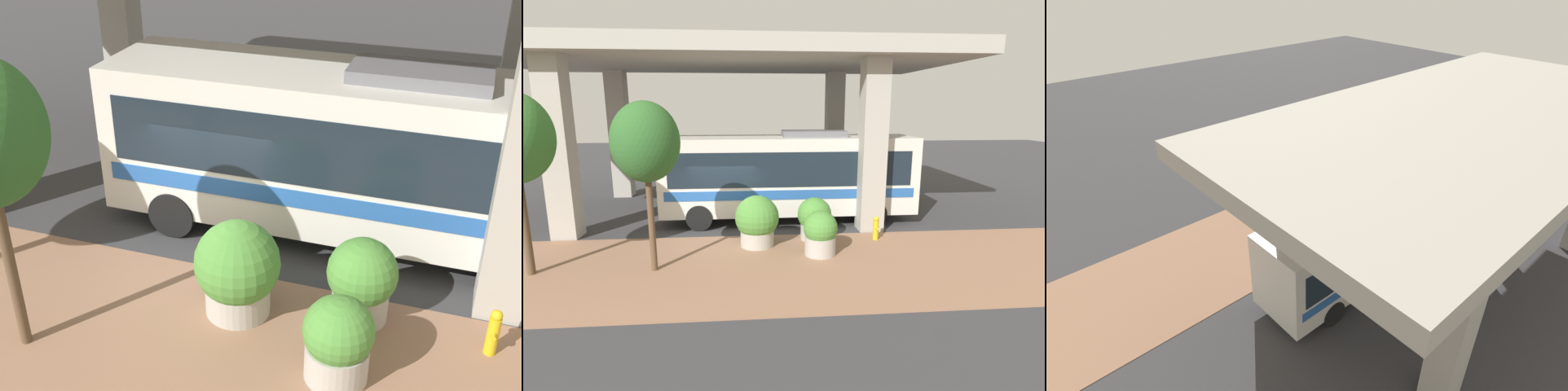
% 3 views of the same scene
% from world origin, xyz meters
% --- Properties ---
extents(ground_plane, '(80.00, 80.00, 0.00)m').
position_xyz_m(ground_plane, '(0.00, 0.00, 0.00)').
color(ground_plane, '#38383A').
rests_on(ground_plane, ground).
extents(sidewalk_strip, '(6.00, 40.00, 0.02)m').
position_xyz_m(sidewalk_strip, '(-3.00, 0.00, 0.01)').
color(sidewalk_strip, '#936B51').
rests_on(sidewalk_strip, ground).
extents(bus, '(2.66, 10.15, 3.72)m').
position_xyz_m(bus, '(2.08, -2.64, 2.01)').
color(bus, silver).
rests_on(bus, ground).
extents(fire_hydrant, '(0.41, 0.20, 0.87)m').
position_xyz_m(fire_hydrant, '(-0.80, -5.48, 0.44)').
color(fire_hydrant, gold).
rests_on(fire_hydrant, ground).
extents(planter_front, '(1.09, 1.09, 1.46)m').
position_xyz_m(planter_front, '(-2.11, -3.25, 0.72)').
color(planter_front, '#ADA89E').
rests_on(planter_front, ground).
extents(planter_middle, '(1.20, 1.20, 1.54)m').
position_xyz_m(planter_middle, '(-0.56, -3.30, 0.78)').
color(planter_middle, '#ADA89E').
rests_on(planter_middle, ground).
extents(planter_back, '(1.49, 1.49, 1.76)m').
position_xyz_m(planter_back, '(-1.08, -1.25, 0.88)').
color(planter_back, '#ADA89E').
rests_on(planter_back, ground).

